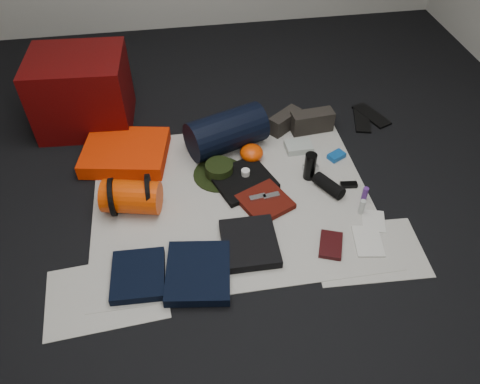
{
  "coord_description": "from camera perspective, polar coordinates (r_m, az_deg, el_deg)",
  "views": [
    {
      "loc": [
        -0.26,
        -1.9,
        1.96
      ],
      "look_at": [
        0.04,
        -0.06,
        0.1
      ],
      "focal_mm": 35.0,
      "sensor_mm": 36.0,
      "label": 1
    }
  ],
  "objects": [
    {
      "name": "first_aid_pouch",
      "position": [
        3.07,
        7.16,
        5.53
      ],
      "size": [
        0.17,
        0.13,
        0.04
      ],
      "primitive_type": "cube",
      "rotation": [
        0.0,
        0.0,
        0.01
      ],
      "color": "#9CA49D",
      "rests_on": "newspaper_mat"
    },
    {
      "name": "map_booklet",
      "position": [
        2.6,
        15.32,
        -5.8
      ],
      "size": [
        0.18,
        0.23,
        0.01
      ],
      "primitive_type": "cube",
      "rotation": [
        0.0,
        0.0,
        -0.16
      ],
      "color": "beige",
      "rests_on": "newspaper_mat"
    },
    {
      "name": "sunglasses",
      "position": [
        2.87,
        13.11,
        0.86
      ],
      "size": [
        0.1,
        0.05,
        0.03
      ],
      "primitive_type": "cube",
      "rotation": [
        0.0,
        0.0,
        -0.1
      ],
      "color": "black",
      "rests_on": "newspaper_mat"
    },
    {
      "name": "boonie_crown",
      "position": [
        2.85,
        -2.55,
        2.81
      ],
      "size": [
        0.17,
        0.17,
        0.07
      ],
      "primitive_type": "cylinder",
      "color": "black",
      "rests_on": "boonie_brim"
    },
    {
      "name": "hiking_boot_right",
      "position": [
        3.22,
        8.77,
        8.5
      ],
      "size": [
        0.29,
        0.13,
        0.14
      ],
      "primitive_type": "cube",
      "rotation": [
        0.0,
        0.0,
        0.09
      ],
      "color": "#28241F",
      "rests_on": "newspaper_mat"
    },
    {
      "name": "map_printout",
      "position": [
        2.71,
        15.94,
        -3.4
      ],
      "size": [
        0.17,
        0.19,
        0.01
      ],
      "primitive_type": "cube",
      "rotation": [
        0.0,
        0.0,
        -0.3
      ],
      "color": "beige",
      "rests_on": "newspaper_mat"
    },
    {
      "name": "red_cabinet",
      "position": [
        3.33,
        -18.73,
        11.52
      ],
      "size": [
        0.63,
        0.54,
        0.5
      ],
      "primitive_type": "cube",
      "rotation": [
        0.0,
        0.0,
        -0.06
      ],
      "color": "#4E0505",
      "rests_on": "floor"
    },
    {
      "name": "flip_flop_right",
      "position": [
        3.48,
        15.73,
        9.0
      ],
      "size": [
        0.21,
        0.32,
        0.02
      ],
      "primitive_type": "cube",
      "rotation": [
        0.0,
        0.0,
        0.38
      ],
      "color": "black",
      "rests_on": "floor"
    },
    {
      "name": "boonie_brim",
      "position": [
        2.88,
        -2.53,
        2.19
      ],
      "size": [
        0.34,
        0.34,
        0.01
      ],
      "primitive_type": "cylinder",
      "rotation": [
        0.0,
        0.0,
        -0.07
      ],
      "color": "black",
      "rests_on": "newspaper_mat"
    },
    {
      "name": "orange_stuff_sack",
      "position": [
        2.96,
        1.41,
        4.79
      ],
      "size": [
        0.19,
        0.19,
        0.1
      ],
      "primitive_type": "ellipsoid",
      "rotation": [
        0.0,
        0.0,
        -0.35
      ],
      "color": "#D63903",
      "rests_on": "newspaper_mat"
    },
    {
      "name": "navy_duffel",
      "position": [
        3.0,
        -1.67,
        7.36
      ],
      "size": [
        0.55,
        0.41,
        0.26
      ],
      "primitive_type": "cylinder",
      "rotation": [
        0.0,
        1.57,
        0.35
      ],
      "color": "black",
      "rests_on": "newspaper_mat"
    },
    {
      "name": "newspaper_sheet_front_left",
      "position": [
        2.42,
        -15.91,
        -11.87
      ],
      "size": [
        0.61,
        0.44,
        0.0
      ],
      "primitive_type": "cube",
      "rotation": [
        0.0,
        0.0,
        0.07
      ],
      "color": "silver",
      "rests_on": "floor"
    },
    {
      "name": "key_cluster",
      "position": [
        2.42,
        -14.75,
        -11.09
      ],
      "size": [
        0.07,
        0.07,
        0.01
      ],
      "primitive_type": "cube",
      "rotation": [
        0.0,
        0.0,
        -0.09
      ],
      "color": "silver",
      "rests_on": "newspaper_mat"
    },
    {
      "name": "hiking_boot_left",
      "position": [
        3.21,
        5.47,
        8.59
      ],
      "size": [
        0.25,
        0.22,
        0.12
      ],
      "primitive_type": "cube",
      "rotation": [
        0.0,
        0.0,
        0.65
      ],
      "color": "#28241F",
      "rests_on": "newspaper_mat"
    },
    {
      "name": "water_bottle",
      "position": [
        2.83,
        8.53,
        3.13
      ],
      "size": [
        0.08,
        0.08,
        0.18
      ],
      "primitive_type": "cylinder",
      "rotation": [
        0.0,
        0.0,
        0.15
      ],
      "color": "black",
      "rests_on": "newspaper_mat"
    },
    {
      "name": "sack_strap_right",
      "position": [
        2.66,
        -11.02,
        -0.12
      ],
      "size": [
        0.03,
        0.22,
        0.22
      ],
      "primitive_type": "cylinder",
      "rotation": [
        0.0,
        1.57,
        0.0
      ],
      "color": "black",
      "rests_on": "newspaper_mat"
    },
    {
      "name": "trousers_charcoal",
      "position": [
        2.48,
        1.17,
        -6.25
      ],
      "size": [
        0.29,
        0.33,
        0.05
      ],
      "primitive_type": "cube",
      "rotation": [
        0.0,
        0.0,
        -0.01
      ],
      "color": "black",
      "rests_on": "newspaper_mat"
    },
    {
      "name": "trousers_navy_b",
      "position": [
        2.37,
        -5.11,
        -9.76
      ],
      "size": [
        0.36,
        0.4,
        0.06
      ],
      "primitive_type": "cube",
      "rotation": [
        0.0,
        0.0,
        -0.14
      ],
      "color": "black",
      "rests_on": "newspaper_mat"
    },
    {
      "name": "stuff_sack",
      "position": [
        2.68,
        -13.1,
        -0.57
      ],
      "size": [
        0.35,
        0.26,
        0.19
      ],
      "primitive_type": "cylinder",
      "rotation": [
        0.0,
        1.57,
        -0.23
      ],
      "color": "#D63903",
      "rests_on": "newspaper_mat"
    },
    {
      "name": "sack_strap_left",
      "position": [
        2.68,
        -15.26,
        -0.6
      ],
      "size": [
        0.02,
        0.22,
        0.22
      ],
      "primitive_type": "cylinder",
      "rotation": [
        0.0,
        1.57,
        0.0
      ],
      "color": "black",
      "rests_on": "newspaper_mat"
    },
    {
      "name": "newspaper_mat",
      "position": [
        2.74,
        -0.95,
        -0.72
      ],
      "size": [
        1.6,
        1.3,
        0.01
      ],
      "primitive_type": "cube",
      "color": "silver",
      "rests_on": "floor"
    },
    {
      "name": "trousers_navy_a",
      "position": [
        2.41,
        -12.3,
        -9.88
      ],
      "size": [
        0.27,
        0.31,
        0.05
      ],
      "primitive_type": "cube",
      "rotation": [
        0.0,
        0.0,
        -0.04
      ],
      "color": "black",
      "rests_on": "newspaper_mat"
    },
    {
      "name": "newspaper_sheet_front_right",
      "position": [
        2.57,
        15.34,
        -6.93
      ],
      "size": [
        0.6,
        0.43,
        0.0
      ],
      "primitive_type": "cube",
      "rotation": [
        0.0,
        0.0,
        -0.05
      ],
      "color": "silver",
      "rests_on": "floor"
    },
    {
      "name": "flip_flop_left",
      "position": [
        3.42,
        14.64,
        8.44
      ],
      "size": [
        0.17,
        0.29,
        0.02
      ],
      "primitive_type": "cube",
      "rotation": [
        0.0,
        0.0,
        -0.26
      ],
      "color": "black",
      "rests_on": "floor"
    },
    {
      "name": "energy_bar_a",
      "position": [
        2.68,
        2.16,
        -0.64
      ],
      "size": [
        0.1,
        0.05,
        0.01
      ],
      "primitive_type": "cube",
      "rotation": [
        0.0,
        0.0,
        0.14
      ],
      "color": "silver",
      "rests_on": "red_shirt"
    },
    {
      "name": "floor",
      "position": [
        2.75,
        -0.95,
        -0.91
      ],
      "size": [
        4.5,
        4.5,
        0.02
      ],
      "primitive_type": "cube",
      "color": "black",
      "rests_on": "ground"
    },
    {
      "name": "cyan_case",
      "position": [
        3.05,
        11.67,
        4.34
      ],
      "size": [
        0.13,
        0.11,
        0.03
      ],
      "primitive_type": "cube",
      "rotation": [
        0.0,
        0.0,
        0.48
      ],
      "color": "#0F4A93",
      "rests_on": "newspaper_mat"
    },
    {
      "name": "compact_camera",
      "position": [
        2.93,
        8.59,
        2.95
      ],
      "size": [
        0.1,
        0.07,
        0.04
      ],
      "primitive_type": "cube",
      "rotation": [
        0.0,
        0.0,
        0.22
      ],
      "color": "silver",
      "rests_on": "newspaper_mat"
    },
    {
      "name": "speaker",
      "position": [
        2.8,
        10.78,
        0.76
      ],
      "size": [
        0.17,
        0.21,
        0.08
      ],
      "primitive_type": "cylinder",
      "rotation": [
        1.57,
        0.0,
        0.54
      ],
      "color": "black",
      "rests_on": "newspaper_mat"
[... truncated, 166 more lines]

